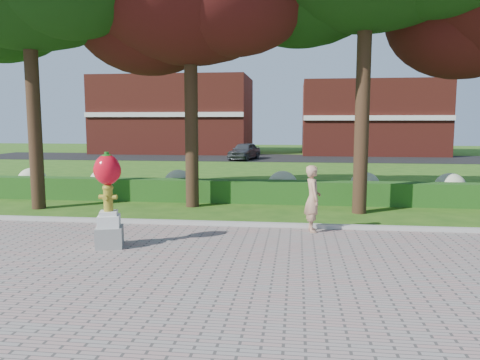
{
  "coord_description": "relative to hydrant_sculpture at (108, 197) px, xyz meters",
  "views": [
    {
      "loc": [
        1.53,
        -9.41,
        2.86
      ],
      "look_at": [
        0.25,
        1.0,
        1.56
      ],
      "focal_mm": 35.0,
      "sensor_mm": 36.0,
      "label": 1
    }
  ],
  "objects": [
    {
      "name": "lawn_hedge",
      "position": [
        2.67,
        6.51,
        -0.79
      ],
      "size": [
        24.0,
        0.7,
        0.8
      ],
      "primitive_type": "cube",
      "color": "#1C4C15",
      "rests_on": "ground"
    },
    {
      "name": "building_right",
      "position": [
        10.67,
        33.51,
        2.01
      ],
      "size": [
        12.0,
        8.0,
        6.4
      ],
      "primitive_type": "cube",
      "color": "maroon",
      "rests_on": "ground"
    },
    {
      "name": "curb",
      "position": [
        2.67,
        2.51,
        -1.11
      ],
      "size": [
        40.0,
        0.18,
        0.15
      ],
      "primitive_type": "cube",
      "color": "#ADADA5",
      "rests_on": "ground"
    },
    {
      "name": "hydrant_sculpture",
      "position": [
        0.0,
        0.0,
        0.0
      ],
      "size": [
        0.73,
        0.73,
        2.16
      ],
      "rotation": [
        0.0,
        0.0,
        0.28
      ],
      "color": "gray",
      "rests_on": "walkway"
    },
    {
      "name": "walkway",
      "position": [
        2.67,
        -4.49,
        -1.17
      ],
      "size": [
        40.0,
        14.0,
        0.04
      ],
      "primitive_type": "cube",
      "color": "gray",
      "rests_on": "ground"
    },
    {
      "name": "building_left",
      "position": [
        -7.33,
        33.51,
        2.31
      ],
      "size": [
        14.0,
        8.0,
        7.0
      ],
      "primitive_type": "cube",
      "color": "maroon",
      "rests_on": "ground"
    },
    {
      "name": "woman",
      "position": [
        4.61,
        2.11,
        -0.28
      ],
      "size": [
        0.51,
        0.69,
        1.73
      ],
      "primitive_type": "imported",
      "rotation": [
        0.0,
        0.0,
        1.74
      ],
      "color": "tan",
      "rests_on": "walkway"
    },
    {
      "name": "street",
      "position": [
        2.67,
        27.51,
        -1.18
      ],
      "size": [
        50.0,
        8.0,
        0.02
      ],
      "primitive_type": "cube",
      "color": "black",
      "rests_on": "ground"
    },
    {
      "name": "hydrangea_row",
      "position": [
        3.24,
        7.51,
        -0.64
      ],
      "size": [
        20.1,
        1.1,
        0.99
      ],
      "color": "beige",
      "rests_on": "ground"
    },
    {
      "name": "ground",
      "position": [
        2.67,
        -0.49,
        -1.19
      ],
      "size": [
        100.0,
        100.0,
        0.0
      ],
      "primitive_type": "plane",
      "color": "#285515",
      "rests_on": "ground"
    },
    {
      "name": "parked_car",
      "position": [
        0.19,
        25.41,
        -0.51
      ],
      "size": [
        2.47,
        4.12,
        1.31
      ],
      "primitive_type": "imported",
      "rotation": [
        0.0,
        0.0,
        -0.26
      ],
      "color": "#3C3F43",
      "rests_on": "street"
    }
  ]
}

